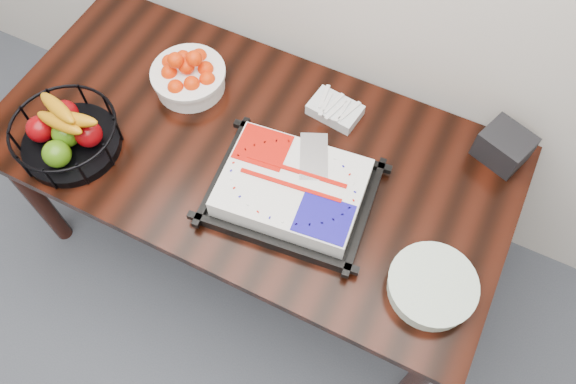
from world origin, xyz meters
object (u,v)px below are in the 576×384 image
at_px(table, 251,162).
at_px(napkin_box, 504,146).
at_px(plate_stack, 432,287).
at_px(cake_tray, 292,190).
at_px(tangerine_bowl, 188,73).
at_px(fruit_basket, 66,134).

distance_m(table, napkin_box, 0.86).
bearing_deg(plate_stack, napkin_box, 84.64).
bearing_deg(cake_tray, plate_stack, -11.69).
height_order(cake_tray, tangerine_bowl, tangerine_bowl).
distance_m(tangerine_bowl, napkin_box, 1.11).
bearing_deg(cake_tray, napkin_box, 39.14).
xyz_separation_m(cake_tray, fruit_basket, (-0.76, -0.16, 0.03)).
relative_size(tangerine_bowl, plate_stack, 1.01).
xyz_separation_m(table, tangerine_bowl, (-0.32, 0.14, 0.16)).
bearing_deg(tangerine_bowl, cake_tray, -25.00).
relative_size(cake_tray, tangerine_bowl, 2.04).
xyz_separation_m(table, fruit_basket, (-0.54, -0.26, 0.16)).
height_order(tangerine_bowl, fruit_basket, fruit_basket).
distance_m(table, cake_tray, 0.27).
bearing_deg(napkin_box, table, -155.69).
bearing_deg(fruit_basket, table, 25.83).
relative_size(plate_stack, napkin_box, 1.69).
bearing_deg(table, tangerine_bowl, 155.76).
relative_size(table, napkin_box, 11.52).
distance_m(cake_tray, fruit_basket, 0.78).
height_order(plate_stack, napkin_box, napkin_box).
height_order(cake_tray, napkin_box, napkin_box).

